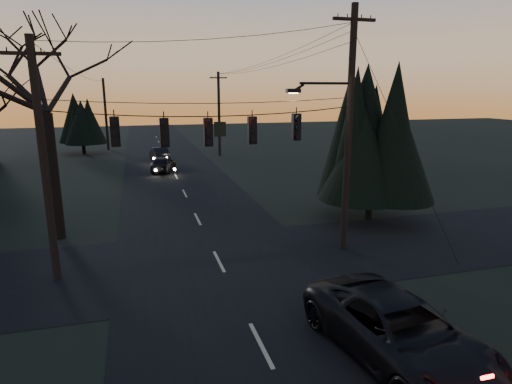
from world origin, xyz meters
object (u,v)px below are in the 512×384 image
object	(u,v)px
utility_pole_far_l	(109,150)
evergreen_right	(373,140)
suv_near	(398,331)
sedan_oncoming_a	(163,164)
bare_tree_left	(41,58)
utility_pole_far_r	(220,156)
sedan_oncoming_b	(159,154)
utility_pole_left	(58,279)
utility_pole_right	(343,248)

from	to	relation	value
utility_pole_far_l	evergreen_right	bearing A→B (deg)	-65.35
suv_near	sedan_oncoming_a	xyz separation A→B (m)	(-4.00, 27.80, -0.14)
utility_pole_far_l	sedan_oncoming_a	world-z (taller)	utility_pole_far_l
bare_tree_left	sedan_oncoming_a	world-z (taller)	bare_tree_left
utility_pole_far_r	sedan_oncoming_b	size ratio (longest dim) A/B	2.21
utility_pole_far_l	evergreen_right	xyz separation A→B (m)	(14.85, -32.36, 4.25)
utility_pole_left	utility_pole_far_l	distance (m)	36.00
evergreen_right	sedan_oncoming_b	world-z (taller)	evergreen_right
evergreen_right	utility_pole_right	bearing A→B (deg)	-132.67
utility_pole_far_l	suv_near	world-z (taller)	utility_pole_far_l
bare_tree_left	sedan_oncoming_b	bearing A→B (deg)	75.23
suv_near	evergreen_right	bearing A→B (deg)	55.49
sedan_oncoming_a	sedan_oncoming_b	xyz separation A→B (m)	(0.00, 6.37, -0.03)
utility_pole_right	bare_tree_left	world-z (taller)	bare_tree_left
utility_pole_right	suv_near	xyz separation A→B (m)	(-2.30, -7.51, 0.80)
utility_pole_far_r	sedan_oncoming_b	world-z (taller)	utility_pole_far_r
utility_pole_left	utility_pole_far_r	world-z (taller)	same
utility_pole_right	utility_pole_far_l	world-z (taller)	utility_pole_right
utility_pole_far_l	evergreen_right	size ratio (longest dim) A/B	1.09
bare_tree_left	utility_pole_left	bearing A→B (deg)	-83.23
utility_pole_far_l	sedan_oncoming_b	world-z (taller)	utility_pole_far_l
utility_pole_right	utility_pole_far_l	xyz separation A→B (m)	(-11.50, 36.00, 0.00)
bare_tree_left	sedan_oncoming_a	bearing A→B (deg)	69.59
sedan_oncoming_a	utility_pole_far_l	bearing A→B (deg)	-55.68
utility_pole_far_r	suv_near	bearing A→B (deg)	-93.71
utility_pole_right	sedan_oncoming_a	xyz separation A→B (m)	(-6.30, 20.29, 0.66)
utility_pole_left	utility_pole_far_l	bearing A→B (deg)	90.00
utility_pole_right	evergreen_right	size ratio (longest dim) A/B	1.37
bare_tree_left	utility_pole_far_l	bearing A→B (deg)	88.96
sedan_oncoming_a	utility_pole_left	bearing A→B (deg)	91.63
utility_pole_right	evergreen_right	bearing A→B (deg)	47.33
utility_pole_left	utility_pole_far_r	distance (m)	30.27
suv_near	sedan_oncoming_b	distance (m)	34.41
utility_pole_right	utility_pole_far_l	size ratio (longest dim) A/B	1.25
bare_tree_left	sedan_oncoming_a	xyz separation A→B (m)	(5.77, 15.50, -7.40)
utility_pole_far_l	bare_tree_left	size ratio (longest dim) A/B	0.69
sedan_oncoming_b	utility_pole_left	bearing A→B (deg)	70.16
utility_pole_left	evergreen_right	bearing A→B (deg)	13.76
utility_pole_right	utility_pole_far_l	bearing A→B (deg)	107.72
utility_pole_far_l	bare_tree_left	distance (m)	32.24
utility_pole_right	utility_pole_far_r	bearing A→B (deg)	90.00
utility_pole_left	utility_pole_far_l	world-z (taller)	utility_pole_left
utility_pole_left	suv_near	world-z (taller)	utility_pole_left
evergreen_right	sedan_oncoming_a	size ratio (longest dim) A/B	1.88
bare_tree_left	utility_pole_far_r	bearing A→B (deg)	62.53
utility_pole_right	evergreen_right	xyz separation A→B (m)	(3.35, 3.64, 4.25)
utility_pole_far_l	bare_tree_left	bearing A→B (deg)	-91.04
utility_pole_left	sedan_oncoming_b	bearing A→B (deg)	78.97
utility_pole_far_r	suv_near	distance (m)	35.59
utility_pole_far_r	utility_pole_far_l	bearing A→B (deg)	145.18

